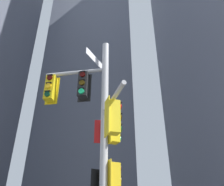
% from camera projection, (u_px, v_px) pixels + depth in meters
% --- Properties ---
extents(building_mid_block, '(12.24, 12.24, 42.08)m').
position_uv_depth(building_mid_block, '(90.00, 89.00, 37.84)').
color(building_mid_block, slate).
rests_on(building_mid_block, ground).
extents(signal_pole_assembly, '(2.88, 2.85, 8.53)m').
position_uv_depth(signal_pole_assembly, '(97.00, 131.00, 7.70)').
color(signal_pole_assembly, '#B2B2B5').
rests_on(signal_pole_assembly, ground).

